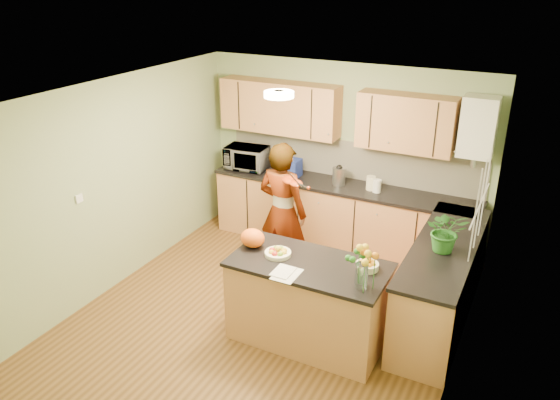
% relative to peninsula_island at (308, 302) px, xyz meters
% --- Properties ---
extents(floor, '(4.50, 4.50, 0.00)m').
position_rel_peninsula_island_xyz_m(floor, '(-0.55, 0.12, -0.46)').
color(floor, '#563818').
rests_on(floor, ground).
extents(ceiling, '(4.00, 4.50, 0.02)m').
position_rel_peninsula_island_xyz_m(ceiling, '(-0.55, 0.12, 2.04)').
color(ceiling, white).
rests_on(ceiling, wall_back).
extents(wall_back, '(4.00, 0.02, 2.50)m').
position_rel_peninsula_island_xyz_m(wall_back, '(-0.55, 2.37, 0.79)').
color(wall_back, '#93AA79').
rests_on(wall_back, floor).
extents(wall_front, '(4.00, 0.02, 2.50)m').
position_rel_peninsula_island_xyz_m(wall_front, '(-0.55, -2.13, 0.79)').
color(wall_front, '#93AA79').
rests_on(wall_front, floor).
extents(wall_left, '(0.02, 4.50, 2.50)m').
position_rel_peninsula_island_xyz_m(wall_left, '(-2.55, 0.12, 0.79)').
color(wall_left, '#93AA79').
rests_on(wall_left, floor).
extents(wall_right, '(0.02, 4.50, 2.50)m').
position_rel_peninsula_island_xyz_m(wall_right, '(1.45, 0.12, 0.79)').
color(wall_right, '#93AA79').
rests_on(wall_right, floor).
extents(back_counter, '(3.64, 0.62, 0.94)m').
position_rel_peninsula_island_xyz_m(back_counter, '(-0.45, 2.07, 0.01)').
color(back_counter, '#BE7C4C').
rests_on(back_counter, floor).
extents(right_counter, '(0.62, 2.24, 0.94)m').
position_rel_peninsula_island_xyz_m(right_counter, '(1.15, 0.97, 0.01)').
color(right_counter, '#BE7C4C').
rests_on(right_counter, floor).
extents(splashback, '(3.60, 0.02, 0.52)m').
position_rel_peninsula_island_xyz_m(splashback, '(-0.45, 2.35, 0.74)').
color(splashback, silver).
rests_on(splashback, back_counter).
extents(upper_cabinets, '(3.20, 0.34, 0.70)m').
position_rel_peninsula_island_xyz_m(upper_cabinets, '(-0.73, 2.20, 1.39)').
color(upper_cabinets, '#BE7C4C').
rests_on(upper_cabinets, wall_back).
extents(boiler, '(0.40, 0.30, 0.86)m').
position_rel_peninsula_island_xyz_m(boiler, '(1.15, 2.21, 1.44)').
color(boiler, white).
rests_on(boiler, wall_back).
extents(window_right, '(0.01, 1.30, 1.05)m').
position_rel_peninsula_island_xyz_m(window_right, '(1.44, 0.72, 1.09)').
color(window_right, white).
rests_on(window_right, wall_right).
extents(light_switch, '(0.02, 0.09, 0.09)m').
position_rel_peninsula_island_xyz_m(light_switch, '(-2.54, -0.48, 0.84)').
color(light_switch, white).
rests_on(light_switch, wall_left).
extents(ceiling_lamp, '(0.30, 0.30, 0.07)m').
position_rel_peninsula_island_xyz_m(ceiling_lamp, '(-0.55, 0.42, 2.00)').
color(ceiling_lamp, '#FFEABF').
rests_on(ceiling_lamp, ceiling).
extents(peninsula_island, '(1.59, 0.81, 0.91)m').
position_rel_peninsula_island_xyz_m(peninsula_island, '(0.00, 0.00, 0.00)').
color(peninsula_island, '#BE7C4C').
rests_on(peninsula_island, floor).
extents(fruit_dish, '(0.27, 0.27, 0.09)m').
position_rel_peninsula_island_xyz_m(fruit_dish, '(-0.35, -0.00, 0.49)').
color(fruit_dish, beige).
rests_on(fruit_dish, peninsula_island).
extents(orange_bowl, '(0.22, 0.22, 0.13)m').
position_rel_peninsula_island_xyz_m(orange_bowl, '(0.55, 0.15, 0.51)').
color(orange_bowl, beige).
rests_on(orange_bowl, peninsula_island).
extents(flower_vase, '(0.28, 0.28, 0.52)m').
position_rel_peninsula_island_xyz_m(flower_vase, '(0.60, -0.18, 0.80)').
color(flower_vase, silver).
rests_on(flower_vase, peninsula_island).
extents(orange_bag, '(0.33, 0.31, 0.20)m').
position_rel_peninsula_island_xyz_m(orange_bag, '(-0.67, 0.05, 0.55)').
color(orange_bag, '#E55A12').
rests_on(orange_bag, peninsula_island).
extents(papers, '(0.22, 0.31, 0.01)m').
position_rel_peninsula_island_xyz_m(papers, '(-0.10, -0.30, 0.46)').
color(papers, silver).
rests_on(papers, peninsula_island).
extents(violinist, '(0.68, 0.48, 1.76)m').
position_rel_peninsula_island_xyz_m(violinist, '(-0.81, 1.03, 0.42)').
color(violinist, '#E0AC89').
rests_on(violinist, floor).
extents(violin, '(0.60, 0.52, 0.15)m').
position_rel_peninsula_island_xyz_m(violin, '(-0.61, 0.81, 0.95)').
color(violin, '#541905').
rests_on(violin, violinist).
extents(microwave, '(0.62, 0.45, 0.32)m').
position_rel_peninsula_island_xyz_m(microwave, '(-1.90, 2.04, 0.64)').
color(microwave, white).
rests_on(microwave, back_counter).
extents(blue_box, '(0.32, 0.24, 0.25)m').
position_rel_peninsula_island_xyz_m(blue_box, '(-1.23, 2.04, 0.61)').
color(blue_box, navy).
rests_on(blue_box, back_counter).
extents(kettle, '(0.17, 0.17, 0.32)m').
position_rel_peninsula_island_xyz_m(kettle, '(-0.49, 2.05, 0.61)').
color(kettle, '#B1B1B5').
rests_on(kettle, back_counter).
extents(jar_cream, '(0.14, 0.14, 0.18)m').
position_rel_peninsula_island_xyz_m(jar_cream, '(-0.05, 2.07, 0.58)').
color(jar_cream, beige).
rests_on(jar_cream, back_counter).
extents(jar_white, '(0.12, 0.12, 0.17)m').
position_rel_peninsula_island_xyz_m(jar_white, '(0.04, 2.03, 0.57)').
color(jar_white, white).
rests_on(jar_white, back_counter).
extents(potted_plant, '(0.50, 0.46, 0.46)m').
position_rel_peninsula_island_xyz_m(potted_plant, '(1.15, 0.81, 0.71)').
color(potted_plant, '#286C24').
rests_on(potted_plant, right_counter).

